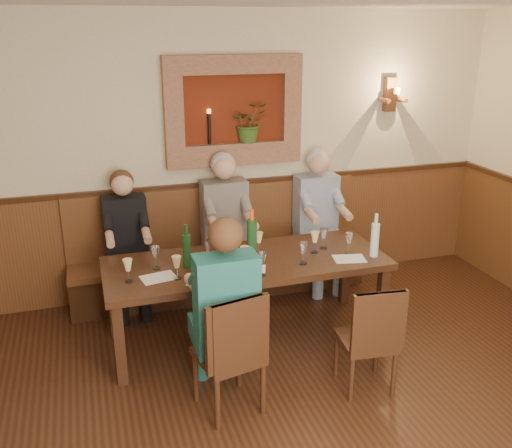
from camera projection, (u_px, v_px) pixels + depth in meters
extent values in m
cube|color=beige|center=(214.00, 157.00, 5.67)|extent=(6.00, 0.04, 2.80)
cube|color=brown|center=(216.00, 237.00, 5.94)|extent=(6.00, 0.04, 1.10)
cube|color=#381E0F|center=(215.00, 184.00, 5.75)|extent=(6.02, 0.06, 0.05)
cube|color=#63200E|center=(233.00, 111.00, 5.56)|extent=(1.00, 0.02, 0.70)
cube|color=#A26C52|center=(233.00, 64.00, 5.38)|extent=(1.36, 0.12, 0.18)
cube|color=#A26C52|center=(235.00, 156.00, 5.67)|extent=(1.36, 0.12, 0.18)
cube|color=#A26C52|center=(174.00, 114.00, 5.36)|extent=(0.18, 0.12, 0.70)
cube|color=#A26C52|center=(291.00, 109.00, 5.69)|extent=(0.18, 0.12, 0.70)
cube|color=#A26C52|center=(234.00, 145.00, 5.63)|extent=(1.00, 0.14, 0.04)
imported|color=#35591E|center=(249.00, 122.00, 5.60)|extent=(0.35, 0.30, 0.39)
cylinder|color=black|center=(209.00, 129.00, 5.51)|extent=(0.03, 0.03, 0.30)
cylinder|color=#FFBF59|center=(209.00, 111.00, 5.45)|extent=(0.04, 0.04, 0.04)
cube|color=brown|center=(390.00, 94.00, 5.97)|extent=(0.12, 0.08, 0.35)
cylinder|color=brown|center=(385.00, 100.00, 5.90)|extent=(0.05, 0.18, 0.05)
cylinder|color=brown|center=(402.00, 100.00, 5.96)|extent=(0.05, 0.18, 0.05)
cylinder|color=#FFBF59|center=(397.00, 91.00, 5.84)|extent=(0.06, 0.06, 0.06)
cube|color=black|center=(247.00, 263.00, 4.86)|extent=(2.40, 0.90, 0.06)
cube|color=black|center=(120.00, 344.00, 4.34)|extent=(0.08, 0.08, 0.69)
cube|color=black|center=(382.00, 304.00, 4.97)|extent=(0.08, 0.08, 0.69)
cube|color=black|center=(113.00, 302.00, 5.01)|extent=(0.08, 0.08, 0.69)
cube|color=black|center=(345.00, 271.00, 5.63)|extent=(0.08, 0.08, 0.69)
cube|color=#381E0F|center=(222.00, 276.00, 5.86)|extent=(3.00, 0.40, 0.40)
cube|color=brown|center=(222.00, 256.00, 5.78)|extent=(3.00, 0.45, 0.06)
cube|color=brown|center=(216.00, 217.00, 5.83)|extent=(3.00, 0.06, 0.66)
cube|color=black|center=(229.00, 383.00, 4.12)|extent=(0.48, 0.48, 0.40)
cube|color=black|center=(228.00, 356.00, 4.04)|extent=(0.50, 0.50, 0.05)
cube|color=black|center=(241.00, 334.00, 3.80)|extent=(0.42, 0.13, 0.50)
cube|color=black|center=(364.00, 365.00, 4.37)|extent=(0.41, 0.41, 0.37)
cube|color=black|center=(366.00, 341.00, 4.30)|extent=(0.43, 0.43, 0.05)
cube|color=black|center=(378.00, 322.00, 4.05)|extent=(0.39, 0.08, 0.46)
cube|color=black|center=(132.00, 292.00, 5.46)|extent=(0.40, 0.42, 0.45)
cube|color=black|center=(125.00, 223.00, 5.39)|extent=(0.40, 0.21, 0.53)
sphere|color=#D8A384|center=(122.00, 185.00, 5.23)|extent=(0.20, 0.20, 0.20)
sphere|color=#4C2D19|center=(122.00, 182.00, 5.26)|extent=(0.22, 0.22, 0.22)
cube|color=#575350|center=(230.00, 280.00, 5.72)|extent=(0.45, 0.47, 0.45)
cube|color=#575350|center=(224.00, 209.00, 5.65)|extent=(0.45, 0.23, 0.59)
sphere|color=#D8A384|center=(224.00, 168.00, 5.47)|extent=(0.22, 0.22, 0.22)
sphere|color=#B2B2B2|center=(223.00, 164.00, 5.51)|extent=(0.25, 0.25, 0.25)
cube|color=navy|center=(320.00, 268.00, 5.99)|extent=(0.44, 0.46, 0.45)
cube|color=navy|center=(316.00, 202.00, 5.93)|extent=(0.44, 0.23, 0.57)
sphere|color=#D8A384|center=(319.00, 163.00, 5.75)|extent=(0.22, 0.22, 0.22)
sphere|color=#B2B2B2|center=(317.00, 160.00, 5.79)|extent=(0.24, 0.24, 0.24)
cube|color=#1A525B|center=(222.00, 365.00, 4.29)|extent=(0.44, 0.46, 0.45)
cube|color=#1A525B|center=(226.00, 294.00, 3.91)|extent=(0.44, 0.23, 0.57)
sphere|color=#D8A384|center=(224.00, 235.00, 3.80)|extent=(0.22, 0.22, 0.22)
sphere|color=#4C2D19|center=(226.00, 235.00, 3.75)|extent=(0.24, 0.24, 0.24)
cylinder|color=red|center=(225.00, 252.00, 4.71)|extent=(0.28, 0.28, 0.24)
cylinder|color=#19471E|center=(252.00, 240.00, 4.79)|extent=(0.09, 0.09, 0.37)
cylinder|color=#E64E19|center=(252.00, 215.00, 4.71)|extent=(0.04, 0.04, 0.09)
cylinder|color=#19471E|center=(187.00, 251.00, 4.66)|extent=(0.08, 0.08, 0.29)
cylinder|color=#19471E|center=(186.00, 230.00, 4.60)|extent=(0.03, 0.03, 0.09)
cylinder|color=silver|center=(375.00, 240.00, 4.89)|extent=(0.08, 0.08, 0.30)
cylinder|color=silver|center=(376.00, 219.00, 4.83)|extent=(0.03, 0.03, 0.09)
cube|color=white|center=(159.00, 278.00, 4.52)|extent=(0.30, 0.24, 0.00)
cube|color=white|center=(249.00, 269.00, 4.68)|extent=(0.31, 0.26, 0.00)
cube|color=white|center=(349.00, 259.00, 4.88)|extent=(0.30, 0.24, 0.00)
cube|color=white|center=(204.00, 280.00, 4.48)|extent=(0.31, 0.25, 0.00)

